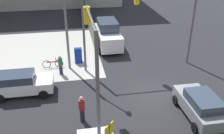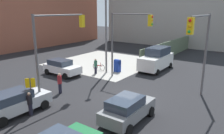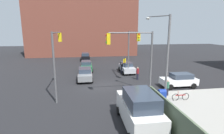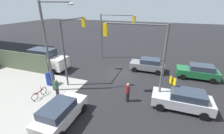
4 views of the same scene
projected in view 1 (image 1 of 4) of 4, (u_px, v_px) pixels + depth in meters
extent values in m
plane|color=black|center=(155.00, 95.00, 17.58)|extent=(120.00, 120.00, 0.00)
cube|color=#9E9B93|center=(36.00, 53.00, 24.10)|extent=(12.00, 12.00, 0.01)
cube|color=#56664C|center=(87.00, 15.00, 31.77)|extent=(18.69, 0.12, 2.40)
cylinder|color=#59595B|center=(98.00, 98.00, 11.46)|extent=(0.18, 0.18, 6.50)
cylinder|color=#59595B|center=(90.00, 17.00, 12.10)|extent=(4.68, 0.12, 0.12)
cube|color=yellow|center=(87.00, 15.00, 14.39)|extent=(0.32, 0.36, 1.00)
sphere|color=red|center=(86.00, 9.00, 14.40)|extent=(0.18, 0.18, 0.18)
sphere|color=orange|center=(87.00, 15.00, 14.55)|extent=(0.18, 0.18, 0.18)
sphere|color=green|center=(87.00, 20.00, 14.69)|extent=(0.18, 0.18, 0.18)
cylinder|color=#59595B|center=(192.00, 27.00, 20.75)|extent=(0.18, 0.18, 6.50)
cylinder|color=#59595B|center=(84.00, 34.00, 19.37)|extent=(0.18, 0.18, 6.50)
sphere|color=green|center=(139.00, 2.00, 19.00)|extent=(0.18, 0.18, 0.18)
cylinder|color=slate|center=(66.00, 22.00, 19.44)|extent=(0.20, 0.20, 8.00)
cube|color=yellow|center=(109.00, 130.00, 11.27)|extent=(0.48, 0.48, 0.64)
cube|color=navy|center=(78.00, 56.00, 21.99)|extent=(0.56, 0.64, 1.15)
cylinder|color=navy|center=(78.00, 50.00, 21.73)|extent=(0.56, 0.64, 0.56)
cube|color=slate|center=(199.00, 106.00, 15.17)|extent=(4.09, 1.80, 0.75)
cube|color=#2D3847|center=(204.00, 101.00, 14.59)|extent=(2.29, 1.58, 0.55)
cylinder|color=black|center=(176.00, 100.00, 16.42)|extent=(0.64, 0.22, 0.64)
cylinder|color=black|center=(201.00, 97.00, 16.70)|extent=(0.64, 0.22, 0.64)
cylinder|color=black|center=(195.00, 128.00, 13.98)|extent=(0.64, 0.22, 0.64)
cube|color=white|center=(23.00, 85.00, 17.41)|extent=(1.80, 4.16, 0.75)
cube|color=#2D3847|center=(16.00, 77.00, 17.06)|extent=(1.58, 2.33, 0.55)
cylinder|color=black|center=(45.00, 82.00, 18.58)|extent=(0.22, 0.64, 0.64)
cylinder|color=black|center=(43.00, 95.00, 17.00)|extent=(0.22, 0.64, 0.64)
cylinder|color=black|center=(5.00, 85.00, 18.15)|extent=(0.22, 0.64, 0.64)
cylinder|color=black|center=(0.00, 99.00, 16.57)|extent=(0.22, 0.64, 0.64)
cube|color=white|center=(108.00, 37.00, 25.11)|extent=(5.40, 2.10, 1.40)
cube|color=#2D3847|center=(107.00, 25.00, 24.97)|extent=(3.02, 1.85, 0.90)
cylinder|color=black|center=(122.00, 50.00, 23.98)|extent=(0.64, 0.22, 0.64)
cylinder|color=black|center=(100.00, 51.00, 23.66)|extent=(0.64, 0.22, 0.64)
cylinder|color=black|center=(115.00, 37.00, 27.20)|extent=(0.64, 0.22, 0.64)
cylinder|color=black|center=(96.00, 38.00, 26.88)|extent=(0.64, 0.22, 0.64)
cylinder|color=#2D664C|center=(60.00, 62.00, 19.76)|extent=(0.36, 0.36, 0.64)
sphere|color=tan|center=(60.00, 57.00, 19.57)|extent=(0.22, 0.22, 0.22)
cylinder|color=#1E1E2D|center=(61.00, 70.00, 20.08)|extent=(0.28, 0.28, 0.80)
cylinder|color=maroon|center=(82.00, 105.00, 14.49)|extent=(0.36, 0.36, 0.67)
sphere|color=tan|center=(81.00, 98.00, 14.28)|extent=(0.23, 0.23, 0.23)
cylinder|color=#1E1E2D|center=(82.00, 115.00, 14.83)|extent=(0.28, 0.28, 0.85)
torus|color=black|center=(47.00, 64.00, 21.16)|extent=(0.05, 0.71, 0.71)
torus|color=black|center=(59.00, 63.00, 21.32)|extent=(0.05, 0.71, 0.71)
cube|color=maroon|center=(53.00, 62.00, 21.16)|extent=(0.04, 1.04, 0.08)
cylinder|color=maroon|center=(56.00, 59.00, 21.09)|extent=(0.04, 0.04, 0.40)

